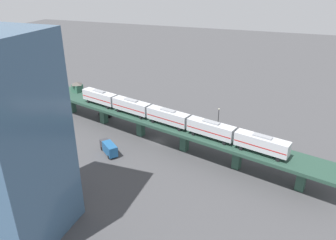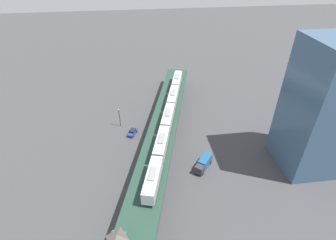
{
  "view_description": "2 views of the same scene",
  "coord_description": "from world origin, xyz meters",
  "px_view_note": "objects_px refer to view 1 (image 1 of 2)",
  "views": [
    {
      "loc": [
        -75.4,
        -30.2,
        43.56
      ],
      "look_at": [
        -2.46,
        -3.66,
        8.17
      ],
      "focal_mm": 35.0,
      "sensor_mm": 36.0,
      "label": 1
    },
    {
      "loc": [
        6.24,
        61.69,
        53.56
      ],
      "look_at": [
        -2.46,
        -3.66,
        8.17
      ],
      "focal_mm": 28.0,
      "sensor_mm": 36.0,
      "label": 2
    }
  ],
  "objects_px": {
    "subway_train": "(168,116)",
    "delivery_truck": "(109,148)",
    "street_lamp": "(218,117)",
    "signal_hut": "(77,87)",
    "street_car_black": "(106,114)",
    "street_car_blue": "(197,130)",
    "office_tower": "(4,144)"
  },
  "relations": [
    {
      "from": "delivery_truck",
      "to": "street_lamp",
      "type": "bearing_deg",
      "value": -44.94
    },
    {
      "from": "street_car_blue",
      "to": "signal_hut",
      "type": "bearing_deg",
      "value": 85.97
    },
    {
      "from": "signal_hut",
      "to": "street_car_black",
      "type": "bearing_deg",
      "value": -99.23
    },
    {
      "from": "signal_hut",
      "to": "office_tower",
      "type": "distance_m",
      "value": 57.96
    },
    {
      "from": "subway_train",
      "to": "office_tower",
      "type": "bearing_deg",
      "value": 159.04
    },
    {
      "from": "subway_train",
      "to": "street_car_black",
      "type": "bearing_deg",
      "value": 64.63
    },
    {
      "from": "delivery_truck",
      "to": "office_tower",
      "type": "distance_m",
      "value": 33.87
    },
    {
      "from": "subway_train",
      "to": "signal_hut",
      "type": "xyz_separation_m",
      "value": [
        14.3,
        37.49,
        -0.74
      ]
    },
    {
      "from": "street_car_black",
      "to": "street_lamp",
      "type": "bearing_deg",
      "value": -85.55
    },
    {
      "from": "delivery_truck",
      "to": "street_lamp",
      "type": "xyz_separation_m",
      "value": [
        23.72,
        -23.67,
        2.35
      ]
    },
    {
      "from": "delivery_truck",
      "to": "street_car_blue",
      "type": "bearing_deg",
      "value": -42.95
    },
    {
      "from": "signal_hut",
      "to": "delivery_truck",
      "type": "distance_m",
      "value": 33.81
    },
    {
      "from": "street_car_black",
      "to": "delivery_truck",
      "type": "bearing_deg",
      "value": -148.1
    },
    {
      "from": "subway_train",
      "to": "street_car_blue",
      "type": "distance_m",
      "value": 14.87
    },
    {
      "from": "subway_train",
      "to": "street_car_blue",
      "type": "xyz_separation_m",
      "value": [
        11.3,
        -5.0,
        -8.27
      ]
    },
    {
      "from": "delivery_truck",
      "to": "street_lamp",
      "type": "distance_m",
      "value": 33.6
    },
    {
      "from": "signal_hut",
      "to": "subway_train",
      "type": "bearing_deg",
      "value": -110.87
    },
    {
      "from": "subway_train",
      "to": "delivery_truck",
      "type": "relative_size",
      "value": 8.69
    },
    {
      "from": "subway_train",
      "to": "street_car_black",
      "type": "relative_size",
      "value": 13.35
    },
    {
      "from": "street_lamp",
      "to": "office_tower",
      "type": "height_order",
      "value": "office_tower"
    },
    {
      "from": "street_lamp",
      "to": "delivery_truck",
      "type": "bearing_deg",
      "value": 135.06
    },
    {
      "from": "subway_train",
      "to": "delivery_truck",
      "type": "bearing_deg",
      "value": 122.17
    },
    {
      "from": "street_car_black",
      "to": "office_tower",
      "type": "relative_size",
      "value": 0.13
    },
    {
      "from": "street_car_blue",
      "to": "street_car_black",
      "type": "relative_size",
      "value": 1.04
    },
    {
      "from": "street_car_black",
      "to": "delivery_truck",
      "type": "relative_size",
      "value": 0.65
    },
    {
      "from": "subway_train",
      "to": "delivery_truck",
      "type": "xyz_separation_m",
      "value": [
        -8.39,
        13.34,
        -7.45
      ]
    },
    {
      "from": "delivery_truck",
      "to": "office_tower",
      "type": "relative_size",
      "value": 0.19
    },
    {
      "from": "office_tower",
      "to": "subway_train",
      "type": "bearing_deg",
      "value": -20.96
    },
    {
      "from": "street_car_blue",
      "to": "delivery_truck",
      "type": "distance_m",
      "value": 26.92
    },
    {
      "from": "street_car_black",
      "to": "office_tower",
      "type": "bearing_deg",
      "value": -166.93
    },
    {
      "from": "street_lamp",
      "to": "office_tower",
      "type": "relative_size",
      "value": 0.19
    },
    {
      "from": "signal_hut",
      "to": "street_car_blue",
      "type": "relative_size",
      "value": 0.83
    }
  ]
}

